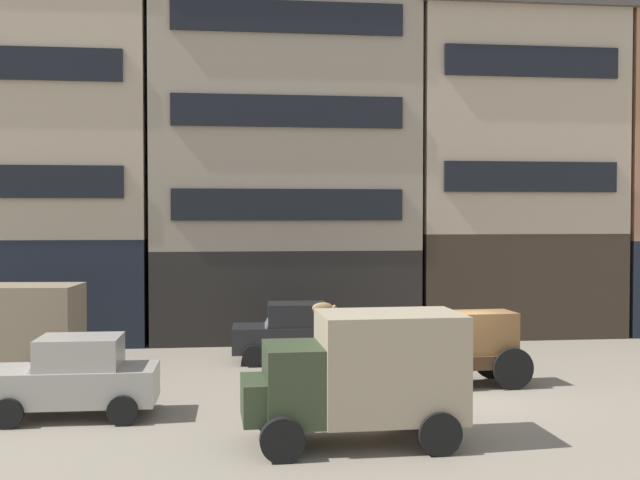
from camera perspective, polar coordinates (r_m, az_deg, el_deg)
name	(u,v)px	position (r m, az deg, el deg)	size (l,w,h in m)	color
ground_plane	(458,394)	(20.59, 10.02, -11.03)	(120.00, 120.00, 0.00)	slate
building_far_left	(39,121)	(31.02, -19.82, 8.15)	(8.63, 6.36, 16.02)	black
building_center_left	(282,157)	(30.22, -2.78, 6.07)	(10.10, 6.36, 13.55)	black
building_center_right	(502,170)	(32.07, 13.17, 5.00)	(8.20, 6.36, 12.68)	#33281E
cargo_wagon	(469,343)	(21.45, 10.85, -7.39)	(2.96, 1.62, 1.98)	#3D2819
draft_horse	(361,340)	(20.73, 3.00, -7.34)	(2.35, 0.67, 2.30)	#937047
delivery_truck_near	(6,328)	(23.66, -21.93, -5.95)	(4.48, 2.46, 2.62)	#333847
delivery_truck_far	(361,373)	(15.75, 3.01, -9.68)	(4.39, 2.21, 2.62)	#2D3823
sedan_dark	(75,377)	(18.70, -17.46, -9.53)	(3.73, 1.91, 1.83)	gray
sedan_light	(293,332)	(24.54, -1.97, -6.75)	(3.77, 1.99, 1.83)	black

